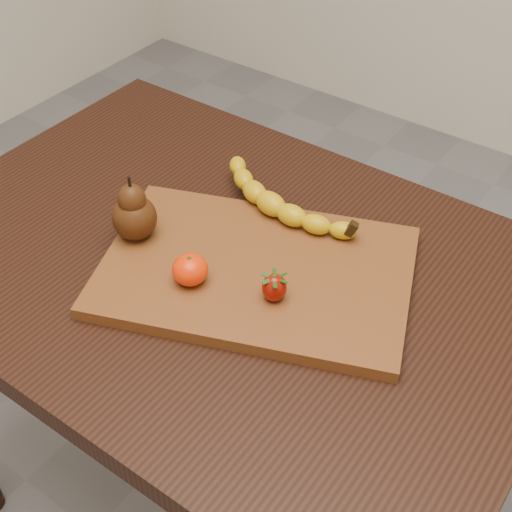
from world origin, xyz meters
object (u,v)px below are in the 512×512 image
Objects in this scene: cutting_board at (256,271)px; pear at (133,207)px; table at (224,303)px; mandarin at (190,270)px.

pear is (-0.19, -0.05, 0.06)m from cutting_board.
table is 9.38× the size of pear.
mandarin is (0.01, -0.08, 0.14)m from table.
table is 0.22m from pear.
mandarin is (-0.06, -0.08, 0.03)m from cutting_board.
cutting_board is 4.22× the size of pear.
cutting_board is at bearing 14.37° from pear.
mandarin reaches higher than cutting_board.
mandarin is (0.13, -0.03, -0.03)m from pear.
pear is at bearing -157.39° from table.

